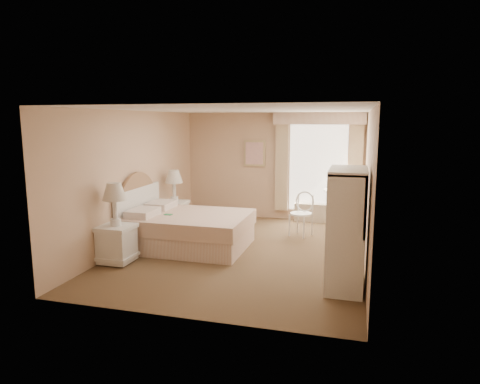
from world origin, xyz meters
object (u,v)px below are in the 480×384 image
(bed, at_px, (184,228))
(round_table, at_px, (341,202))
(nightstand_near, at_px, (116,233))
(nightstand_far, at_px, (175,207))
(armoire, at_px, (346,239))
(cafe_chair, at_px, (303,210))

(bed, xyz_separation_m, round_table, (2.73, 2.38, 0.19))
(bed, xyz_separation_m, nightstand_near, (-0.72, -1.13, 0.14))
(nightstand_far, bearing_deg, armoire, -32.99)
(bed, bearing_deg, nightstand_far, 121.13)
(nightstand_far, distance_m, cafe_chair, 2.73)
(bed, height_order, cafe_chair, bed)
(armoire, bearing_deg, round_table, 93.28)
(cafe_chair, relative_size, armoire, 0.54)
(nightstand_far, xyz_separation_m, armoire, (3.65, -2.37, 0.22))
(round_table, xyz_separation_m, armoire, (0.20, -3.56, 0.15))
(nightstand_far, bearing_deg, bed, -58.87)
(nightstand_near, relative_size, nightstand_far, 1.04)
(nightstand_near, relative_size, cafe_chair, 1.46)
(cafe_chair, bearing_deg, bed, -122.29)
(nightstand_near, relative_size, round_table, 1.60)
(nightstand_near, relative_size, armoire, 0.78)
(nightstand_near, distance_m, nightstand_far, 2.32)
(round_table, distance_m, armoire, 3.57)
(round_table, relative_size, cafe_chair, 0.91)
(bed, relative_size, round_table, 2.61)
(bed, bearing_deg, nightstand_near, -122.51)
(round_table, bearing_deg, bed, -138.84)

